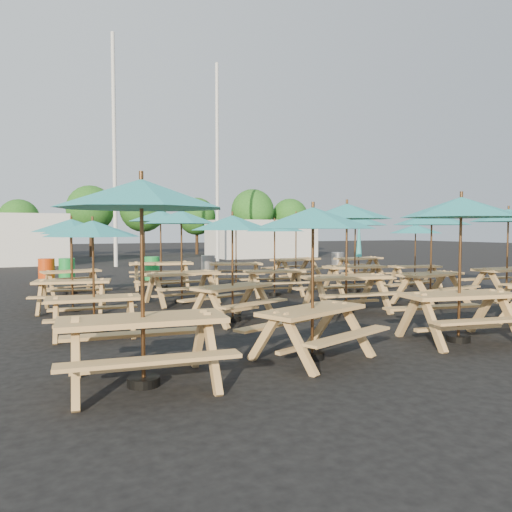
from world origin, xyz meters
name	(u,v)px	position (x,y,z in m)	size (l,w,h in m)	color
ground	(279,297)	(0.00, 0.00, 0.00)	(120.00, 120.00, 0.00)	black
picnic_unit_0	(142,208)	(-5.47, -6.48, 2.18)	(2.30, 2.30, 2.56)	tan
picnic_unit_1	(93,237)	(-5.57, -3.17, 1.80)	(1.89, 1.89, 2.11)	tan
picnic_unit_2	(71,232)	(-5.62, -0.13, 1.87)	(2.14, 2.14, 2.20)	tan
picnic_unit_3	(70,234)	(-5.30, 3.31, 1.80)	(1.94, 1.94, 2.11)	tan
picnic_unit_4	(313,229)	(-2.91, -6.31, 1.94)	(2.33, 2.33, 2.27)	tan
picnic_unit_5	(232,230)	(-2.74, -2.94, 1.91)	(2.31, 2.31, 2.24)	tan
picnic_unit_6	(181,224)	(-2.91, -0.02, 2.08)	(2.16, 2.16, 2.44)	tan
picnic_unit_7	(161,221)	(-2.53, 3.36, 2.19)	(2.44, 2.44, 2.57)	tan
picnic_unit_8	(461,217)	(-0.02, -6.44, 2.13)	(2.35, 2.35, 2.50)	tan
picnic_unit_9	(347,219)	(0.09, -3.07, 2.17)	(2.29, 2.29, 2.55)	tan
picnic_unit_10	(275,231)	(-0.01, 0.26, 1.88)	(2.04, 2.04, 2.20)	tan
picnic_unit_11	(236,229)	(0.12, 3.31, 1.96)	(2.34, 2.34, 2.30)	tan
picnic_unit_13	(432,225)	(2.81, -3.01, 2.05)	(2.22, 2.22, 2.40)	tan
picnic_unit_14	(355,225)	(2.61, -0.11, 2.06)	(2.21, 2.21, 2.42)	tan
picnic_unit_15	(296,223)	(2.66, 3.53, 2.16)	(2.54, 2.54, 2.54)	tan
picnic_unit_17	(508,222)	(5.58, -3.12, 2.15)	(2.08, 2.08, 2.52)	tan
picnic_unit_18	(415,233)	(5.34, 0.18, 1.81)	(2.10, 2.10, 2.12)	tan
picnic_unit_19	(359,253)	(5.40, 3.30, 1.01)	(2.03, 1.80, 2.47)	tan
waste_bin_0	(47,271)	(-5.78, 6.72, 0.45)	(0.56, 0.56, 0.90)	#CC3B0C
waste_bin_1	(67,271)	(-5.11, 6.62, 0.45)	(0.56, 0.56, 0.90)	#1A9239
waste_bin_2	(152,268)	(-2.07, 6.29, 0.45)	(0.56, 0.56, 0.90)	#1A9239
waste_bin_3	(208,266)	(0.20, 6.28, 0.45)	(0.56, 0.56, 0.90)	gray
waste_bin_4	(338,262)	(6.46, 6.17, 0.45)	(0.56, 0.56, 0.90)	gray
mast_0	(114,151)	(-2.00, 14.00, 6.00)	(0.20, 0.20, 12.00)	silver
mast_1	(217,163)	(4.50, 16.00, 6.00)	(0.20, 0.20, 12.00)	silver
event_tent_1	(261,239)	(9.00, 19.00, 1.30)	(7.00, 4.00, 2.60)	silver
tree_2	(19,219)	(-6.39, 23.65, 2.62)	(2.59, 2.59, 3.93)	#382314
tree_3	(90,209)	(-1.75, 24.72, 3.41)	(3.36, 3.36, 5.09)	#382314
tree_4	(143,209)	(1.90, 24.26, 3.46)	(3.41, 3.41, 5.17)	#382314
tree_5	(197,216)	(6.22, 24.67, 2.97)	(2.94, 2.94, 4.45)	#382314
tree_6	(253,211)	(10.23, 22.90, 3.43)	(3.38, 3.38, 5.13)	#382314
tree_7	(290,217)	(13.63, 22.92, 2.99)	(2.95, 2.95, 4.48)	#382314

